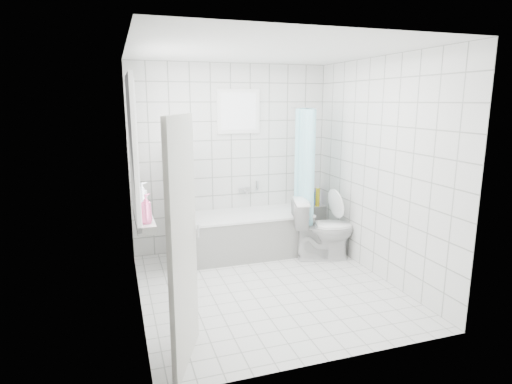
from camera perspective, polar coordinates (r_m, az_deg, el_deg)
name	(u,v)px	position (r m, az deg, el deg)	size (l,w,h in m)	color
ground	(267,287)	(5.02, 1.48, -12.59)	(3.00, 3.00, 0.00)	white
ceiling	(268,50)	(4.59, 1.67, 18.37)	(3.00, 3.00, 0.00)	white
wall_back	(232,158)	(6.05, -3.29, 4.49)	(2.80, 0.02, 2.60)	white
wall_front	(335,208)	(3.29, 10.49, -2.12)	(2.80, 0.02, 2.60)	white
wall_left	(134,183)	(4.37, -15.98, 1.10)	(0.02, 3.00, 2.60)	white
wall_right	(379,169)	(5.27, 16.05, 2.92)	(0.02, 3.00, 2.60)	white
window_left	(135,150)	(4.62, -15.81, 5.46)	(0.01, 0.90, 1.40)	white
window_back	(239,112)	(5.98, -2.31, 10.67)	(0.50, 0.01, 0.50)	white
window_sill	(144,218)	(4.76, -14.76, -3.38)	(0.18, 1.02, 0.08)	white
door	(183,245)	(3.40, -9.71, -6.94)	(0.04, 0.80, 2.00)	silver
bathtub	(245,234)	(5.94, -1.48, -5.63)	(1.78, 0.77, 0.58)	white
partition_wall	(175,208)	(5.57, -10.78, -2.12)	(0.15, 0.85, 1.50)	white
tiled_ledge	(313,223)	(6.58, 7.56, -4.10)	(0.40, 0.24, 0.55)	white
toilet	(323,229)	(5.83, 8.91, -4.87)	(0.46, 0.81, 0.82)	white
curtain_rod	(303,108)	(5.93, 6.33, 11.08)	(0.02, 0.02, 0.80)	silver
shower_curtain	(306,175)	(5.89, 6.65, 2.27)	(0.14, 0.48, 1.78)	#56E9FF
tub_faucet	(245,189)	(6.14, -1.53, 0.35)	(0.18, 0.06, 0.06)	silver
sill_bottles	(144,204)	(4.68, -14.71, -1.52)	(0.18, 0.75, 0.32)	white
ledge_bottles	(316,198)	(6.44, 7.97, -0.79)	(0.18, 0.16, 0.28)	#1D26E8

